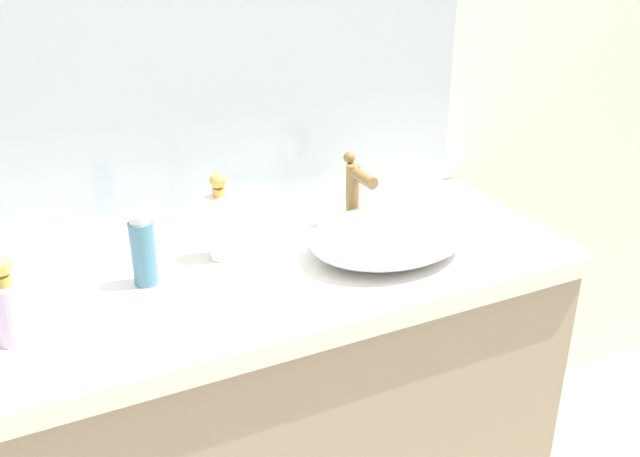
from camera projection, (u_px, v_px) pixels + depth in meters
The scene contains 7 objects.
bathroom_wall_rear at pixel (223, 28), 1.58m from camera, with size 6.00×0.06×2.60m, color silver.
vanity_counter at pixel (258, 432), 1.67m from camera, with size 1.43×0.53×0.85m.
sink_basin at pixel (389, 236), 1.55m from camera, with size 0.36×0.27×0.09m, color silver.
faucet at pixel (355, 188), 1.66m from camera, with size 0.03×0.13×0.18m.
soap_dispenser at pixel (221, 222), 1.53m from camera, with size 0.06×0.06×0.20m.
lotion_bottle at pixel (9, 307), 1.24m from camera, with size 0.06×0.06×0.17m.
perfume_bottle at pixel (143, 251), 1.42m from camera, with size 0.05×0.05×0.15m.
Camera 1 is at (-0.52, -0.82, 1.56)m, focal length 40.11 mm.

